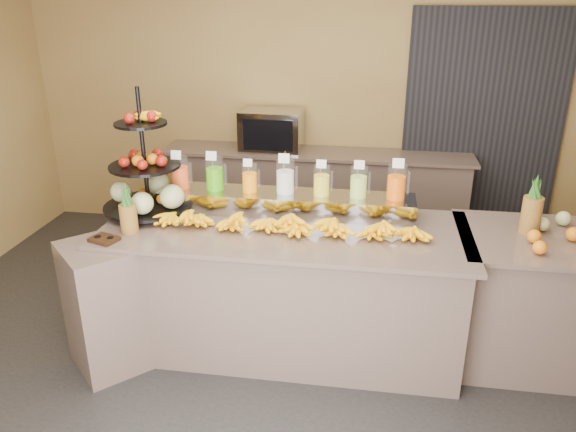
% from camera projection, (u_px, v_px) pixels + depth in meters
% --- Properties ---
extents(ground, '(6.00, 6.00, 0.00)m').
position_uv_depth(ground, '(279.00, 367.00, 3.91)').
color(ground, black).
rests_on(ground, ground).
extents(room_envelope, '(6.04, 5.02, 2.82)m').
position_uv_depth(room_envelope, '(323.00, 77.00, 3.89)').
color(room_envelope, olive).
rests_on(room_envelope, ground).
extents(buffet_counter, '(2.75, 1.25, 0.93)m').
position_uv_depth(buffet_counter, '(269.00, 289.00, 3.99)').
color(buffet_counter, gray).
rests_on(buffet_counter, ground).
extents(right_counter, '(1.08, 0.88, 0.93)m').
position_uv_depth(right_counter, '(532.00, 299.00, 3.85)').
color(right_counter, gray).
rests_on(right_counter, ground).
extents(back_ledge, '(3.10, 0.55, 0.93)m').
position_uv_depth(back_ledge, '(315.00, 195.00, 5.79)').
color(back_ledge, gray).
rests_on(back_ledge, ground).
extents(pitcher_tray, '(1.85, 0.30, 0.15)m').
position_uv_depth(pitcher_tray, '(285.00, 203.00, 4.06)').
color(pitcher_tray, gray).
rests_on(pitcher_tray, buffet_counter).
extents(juice_pitcher_orange_a, '(0.13, 0.13, 0.31)m').
position_uv_depth(juice_pitcher_orange_a, '(180.00, 174.00, 4.11)').
color(juice_pitcher_orange_a, silver).
rests_on(juice_pitcher_orange_a, pitcher_tray).
extents(juice_pitcher_green, '(0.13, 0.13, 0.32)m').
position_uv_depth(juice_pitcher_green, '(215.00, 176.00, 4.07)').
color(juice_pitcher_green, silver).
rests_on(juice_pitcher_green, pitcher_tray).
extents(juice_pitcher_orange_b, '(0.11, 0.11, 0.27)m').
position_uv_depth(juice_pitcher_orange_b, '(250.00, 179.00, 4.04)').
color(juice_pitcher_orange_b, silver).
rests_on(juice_pitcher_orange_b, pitcher_tray).
extents(juice_pitcher_milk, '(0.13, 0.14, 0.32)m').
position_uv_depth(juice_pitcher_milk, '(285.00, 179.00, 3.99)').
color(juice_pitcher_milk, silver).
rests_on(juice_pitcher_milk, pitcher_tray).
extents(juice_pitcher_lemon, '(0.12, 0.12, 0.29)m').
position_uv_depth(juice_pitcher_lemon, '(322.00, 182.00, 3.96)').
color(juice_pitcher_lemon, silver).
rests_on(juice_pitcher_lemon, pitcher_tray).
extents(juice_pitcher_lime, '(0.12, 0.13, 0.30)m').
position_uv_depth(juice_pitcher_lime, '(359.00, 184.00, 3.92)').
color(juice_pitcher_lime, silver).
rests_on(juice_pitcher_lime, pitcher_tray).
extents(juice_pitcher_orange_c, '(0.13, 0.14, 0.32)m').
position_uv_depth(juice_pitcher_orange_c, '(396.00, 184.00, 3.88)').
color(juice_pitcher_orange_c, silver).
rests_on(juice_pitcher_orange_c, pitcher_tray).
extents(banana_heap, '(1.88, 0.17, 0.16)m').
position_uv_depth(banana_heap, '(286.00, 221.00, 3.77)').
color(banana_heap, '#FCB70C').
rests_on(banana_heap, buffet_counter).
extents(fruit_stand, '(0.73, 0.73, 0.91)m').
position_uv_depth(fruit_stand, '(152.00, 182.00, 4.01)').
color(fruit_stand, black).
rests_on(fruit_stand, buffet_counter).
extents(condiment_caddy, '(0.20, 0.18, 0.03)m').
position_uv_depth(condiment_caddy, '(104.00, 239.00, 3.63)').
color(condiment_caddy, black).
rests_on(condiment_caddy, buffet_counter).
extents(pineapple_left_a, '(0.12, 0.12, 0.36)m').
position_uv_depth(pineapple_left_a, '(128.00, 214.00, 3.71)').
color(pineapple_left_a, brown).
rests_on(pineapple_left_a, buffet_counter).
extents(pineapple_left_b, '(0.14, 0.14, 0.41)m').
position_uv_depth(pineapple_left_b, '(177.00, 181.00, 4.26)').
color(pineapple_left_b, brown).
rests_on(pineapple_left_b, buffet_counter).
extents(right_fruit_pile, '(0.48, 0.46, 0.25)m').
position_uv_depth(right_fruit_pile, '(561.00, 232.00, 3.56)').
color(right_fruit_pile, brown).
rests_on(right_fruit_pile, right_counter).
extents(oven_warmer, '(0.62, 0.44, 0.40)m').
position_uv_depth(oven_warmer, '(272.00, 130.00, 5.60)').
color(oven_warmer, gray).
rests_on(oven_warmer, back_ledge).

